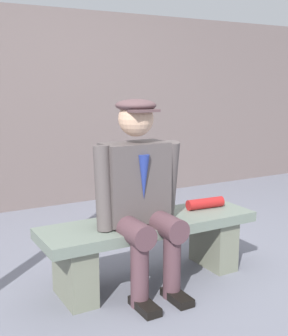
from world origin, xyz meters
TOP-DOWN VIEW (x-y plane):
  - ground_plane at (0.00, 0.00)m, footprint 30.00×30.00m
  - bench at (0.00, 0.00)m, footprint 1.47×0.43m
  - seated_man at (0.11, 0.07)m, footprint 0.59×0.56m
  - rolled_magazine at (-0.48, -0.03)m, footprint 0.29×0.10m
  - stadium_wall at (0.00, -2.24)m, footprint 12.00×0.24m

SIDE VIEW (x-z plane):
  - ground_plane at x=0.00m, z-range 0.00..0.00m
  - bench at x=0.00m, z-range 0.07..0.50m
  - rolled_magazine at x=-0.48m, z-range 0.43..0.50m
  - seated_man at x=0.11m, z-range 0.05..1.27m
  - stadium_wall at x=0.00m, z-range 0.00..2.07m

